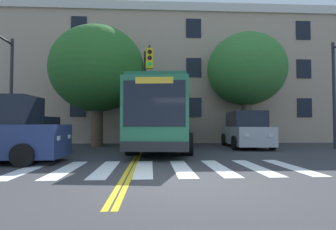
{
  "coord_description": "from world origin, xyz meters",
  "views": [
    {
      "loc": [
        -0.59,
        -6.31,
        1.4
      ],
      "look_at": [
        0.14,
        7.82,
        1.87
      ],
      "focal_mm": 28.0,
      "sensor_mm": 36.0,
      "label": 1
    }
  ],
  "objects_px": {
    "city_bus": "(165,117)",
    "car_silver_far_lane": "(246,130)",
    "traffic_light_far_corner": "(1,71)",
    "traffic_light_overhead": "(147,81)",
    "street_tree_curbside_small": "(98,70)",
    "street_tree_curbside_large": "(246,70)",
    "car_white_behind_bus": "(155,128)",
    "car_teal_near_lane": "(32,137)"
  },
  "relations": [
    {
      "from": "city_bus",
      "to": "car_silver_far_lane",
      "type": "height_order",
      "value": "city_bus"
    },
    {
      "from": "car_silver_far_lane",
      "to": "traffic_light_far_corner",
      "type": "relative_size",
      "value": 0.81
    },
    {
      "from": "traffic_light_far_corner",
      "to": "traffic_light_overhead",
      "type": "xyz_separation_m",
      "value": [
        7.11,
        1.39,
        -0.2
      ]
    },
    {
      "from": "city_bus",
      "to": "traffic_light_overhead",
      "type": "bearing_deg",
      "value": -151.44
    },
    {
      "from": "car_silver_far_lane",
      "to": "street_tree_curbside_small",
      "type": "relative_size",
      "value": 0.6
    },
    {
      "from": "car_silver_far_lane",
      "to": "street_tree_curbside_large",
      "type": "bearing_deg",
      "value": 68.74
    },
    {
      "from": "car_silver_far_lane",
      "to": "street_tree_curbside_small",
      "type": "xyz_separation_m",
      "value": [
        -8.94,
        1.23,
        3.78
      ]
    },
    {
      "from": "city_bus",
      "to": "street_tree_curbside_small",
      "type": "xyz_separation_m",
      "value": [
        -4.15,
        1.28,
        2.97
      ]
    },
    {
      "from": "city_bus",
      "to": "car_white_behind_bus",
      "type": "xyz_separation_m",
      "value": [
        -0.5,
        10.4,
        -0.79
      ]
    },
    {
      "from": "traffic_light_far_corner",
      "to": "street_tree_curbside_small",
      "type": "relative_size",
      "value": 0.74
    },
    {
      "from": "traffic_light_far_corner",
      "to": "car_silver_far_lane",
      "type": "bearing_deg",
      "value": 8.81
    },
    {
      "from": "city_bus",
      "to": "car_teal_near_lane",
      "type": "height_order",
      "value": "city_bus"
    },
    {
      "from": "car_teal_near_lane",
      "to": "car_silver_far_lane",
      "type": "height_order",
      "value": "car_silver_far_lane"
    },
    {
      "from": "car_silver_far_lane",
      "to": "car_white_behind_bus",
      "type": "relative_size",
      "value": 0.91
    },
    {
      "from": "city_bus",
      "to": "car_teal_near_lane",
      "type": "relative_size",
      "value": 2.86
    },
    {
      "from": "city_bus",
      "to": "street_tree_curbside_small",
      "type": "relative_size",
      "value": 1.45
    },
    {
      "from": "street_tree_curbside_large",
      "to": "street_tree_curbside_small",
      "type": "xyz_separation_m",
      "value": [
        -9.76,
        -0.87,
        -0.27
      ]
    },
    {
      "from": "street_tree_curbside_large",
      "to": "street_tree_curbside_small",
      "type": "bearing_deg",
      "value": -174.88
    },
    {
      "from": "car_silver_far_lane",
      "to": "car_teal_near_lane",
      "type": "bearing_deg",
      "value": -163.81
    },
    {
      "from": "street_tree_curbside_large",
      "to": "city_bus",
      "type": "bearing_deg",
      "value": -159.02
    },
    {
      "from": "car_teal_near_lane",
      "to": "street_tree_curbside_small",
      "type": "relative_size",
      "value": 0.51
    },
    {
      "from": "car_teal_near_lane",
      "to": "car_white_behind_bus",
      "type": "height_order",
      "value": "car_white_behind_bus"
    },
    {
      "from": "traffic_light_far_corner",
      "to": "street_tree_curbside_large",
      "type": "bearing_deg",
      "value": 16.61
    },
    {
      "from": "car_silver_far_lane",
      "to": "traffic_light_overhead",
      "type": "relative_size",
      "value": 0.83
    },
    {
      "from": "city_bus",
      "to": "traffic_light_overhead",
      "type": "height_order",
      "value": "traffic_light_overhead"
    },
    {
      "from": "street_tree_curbside_small",
      "to": "car_teal_near_lane",
      "type": "bearing_deg",
      "value": -113.61
    },
    {
      "from": "city_bus",
      "to": "traffic_light_far_corner",
      "type": "xyz_separation_m",
      "value": [
        -8.14,
        -1.95,
        2.18
      ]
    },
    {
      "from": "car_teal_near_lane",
      "to": "car_silver_far_lane",
      "type": "bearing_deg",
      "value": 16.19
    },
    {
      "from": "car_silver_far_lane",
      "to": "street_tree_curbside_small",
      "type": "distance_m",
      "value": 9.78
    },
    {
      "from": "traffic_light_overhead",
      "to": "traffic_light_far_corner",
      "type": "bearing_deg",
      "value": -168.94
    },
    {
      "from": "car_teal_near_lane",
      "to": "traffic_light_far_corner",
      "type": "relative_size",
      "value": 0.69
    },
    {
      "from": "street_tree_curbside_small",
      "to": "traffic_light_far_corner",
      "type": "bearing_deg",
      "value": -141.03
    },
    {
      "from": "street_tree_curbside_large",
      "to": "street_tree_curbside_small",
      "type": "height_order",
      "value": "street_tree_curbside_large"
    },
    {
      "from": "traffic_light_far_corner",
      "to": "street_tree_curbside_small",
      "type": "distance_m",
      "value": 5.19
    },
    {
      "from": "city_bus",
      "to": "car_silver_far_lane",
      "type": "distance_m",
      "value": 4.86
    },
    {
      "from": "traffic_light_far_corner",
      "to": "street_tree_curbside_large",
      "type": "xyz_separation_m",
      "value": [
        13.75,
        4.1,
        1.05
      ]
    },
    {
      "from": "street_tree_curbside_small",
      "to": "car_silver_far_lane",
      "type": "bearing_deg",
      "value": -7.8
    },
    {
      "from": "traffic_light_overhead",
      "to": "city_bus",
      "type": "bearing_deg",
      "value": 28.56
    },
    {
      "from": "car_silver_far_lane",
      "to": "street_tree_curbside_large",
      "type": "relative_size",
      "value": 0.64
    },
    {
      "from": "car_white_behind_bus",
      "to": "traffic_light_overhead",
      "type": "bearing_deg",
      "value": -92.75
    },
    {
      "from": "traffic_light_overhead",
      "to": "street_tree_curbside_small",
      "type": "relative_size",
      "value": 0.72
    },
    {
      "from": "city_bus",
      "to": "street_tree_curbside_large",
      "type": "height_order",
      "value": "street_tree_curbside_large"
    }
  ]
}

